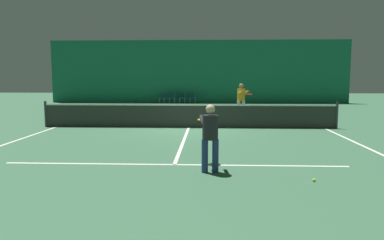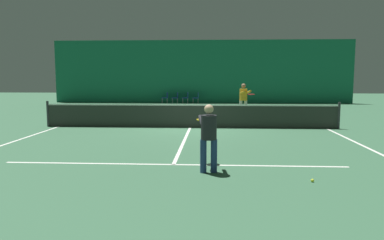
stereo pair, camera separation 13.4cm
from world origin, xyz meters
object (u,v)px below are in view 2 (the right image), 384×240
object	(u,v)px
courtside_chair_1	(176,97)
courtside_chair_2	(186,97)
tennis_net	(190,115)
courtside_chair_3	(197,97)
player_far	(244,97)
player_near	(208,133)
courtside_chair_0	(166,97)
tennis_ball	(312,180)

from	to	relation	value
courtside_chair_1	courtside_chair_2	size ratio (longest dim) A/B	1.00
tennis_net	courtside_chair_3	size ratio (longest dim) A/B	14.29
player_far	courtside_chair_1	distance (m)	10.16
player_near	courtside_chair_2	world-z (taller)	player_near
player_far	courtside_chair_3	distance (m)	9.58
courtside_chair_0	tennis_ball	bearing A→B (deg)	15.03
tennis_ball	courtside_chair_2	bearing A→B (deg)	100.96
player_far	courtside_chair_2	bearing A→B (deg)	-176.37
courtside_chair_1	courtside_chair_2	bearing A→B (deg)	90.00
courtside_chair_2	tennis_ball	distance (m)	21.46
courtside_chair_3	courtside_chair_0	bearing A→B (deg)	-90.00
courtside_chair_2	tennis_net	bearing A→B (deg)	4.85
player_near	courtside_chair_1	size ratio (longest dim) A/B	1.79
courtside_chair_3	player_far	bearing A→B (deg)	17.30
tennis_net	courtside_chair_3	bearing A→B (deg)	91.48
player_near	courtside_chair_0	xyz separation A→B (m)	(-3.56, 20.38, -0.39)
player_near	tennis_ball	world-z (taller)	player_near
player_near	courtside_chair_2	xyz separation A→B (m)	(-1.98, 20.38, -0.39)
tennis_ball	courtside_chair_1	bearing A→B (deg)	103.01
courtside_chair_3	courtside_chair_2	bearing A→B (deg)	-90.00
player_near	tennis_ball	xyz separation A→B (m)	(2.10, -0.69, -0.85)
courtside_chair_1	courtside_chair_2	distance (m)	0.79
tennis_net	player_far	size ratio (longest dim) A/B	7.02
player_far	player_near	bearing A→B (deg)	-26.43
player_far	tennis_ball	xyz separation A→B (m)	(0.44, -11.93, -0.96)
player_near	player_far	distance (m)	11.37
tennis_ball	courtside_chair_0	bearing A→B (deg)	105.03
courtside_chair_1	player_far	bearing A→B (deg)	25.84
courtside_chair_0	courtside_chair_2	distance (m)	1.58
tennis_net	player_far	bearing A→B (deg)	59.38
player_far	courtside_chair_3	bearing A→B (deg)	179.24
courtside_chair_3	tennis_ball	bearing A→B (deg)	8.87
courtside_chair_2	player_far	bearing A→B (deg)	21.69
tennis_net	courtside_chair_1	world-z (taller)	tennis_net
tennis_ball	tennis_net	bearing A→B (deg)	110.90
player_far	courtside_chair_2	world-z (taller)	player_far
tennis_net	courtside_chair_3	distance (m)	13.36
tennis_net	tennis_ball	world-z (taller)	tennis_net
player_far	courtside_chair_3	xyz separation A→B (m)	(-2.84, 9.13, -0.51)
tennis_net	courtside_chair_1	distance (m)	13.49
tennis_net	player_near	xyz separation A→B (m)	(0.84, -7.02, 0.37)
tennis_net	tennis_ball	bearing A→B (deg)	-69.10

